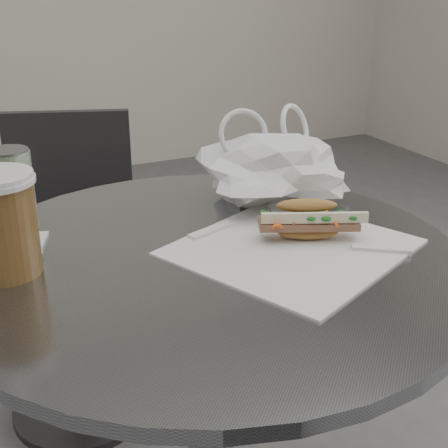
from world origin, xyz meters
name	(u,v)px	position (x,y,z in m)	size (l,w,h in m)	color
cafe_table	(211,404)	(0.00, 0.20, 0.47)	(0.76, 0.76, 0.74)	slate
chair_far	(73,288)	(-0.08, 0.91, 0.35)	(0.43, 0.46, 0.79)	#313134
sandwich_paper	(292,247)	(0.12, 0.16, 0.74)	(0.31, 0.29, 0.00)	white
banh_mi	(307,220)	(0.16, 0.18, 0.77)	(0.20, 0.14, 0.06)	#A6883F
iced_coffee	(0,222)	(-0.28, 0.27, 0.81)	(0.11, 0.11, 0.31)	brown
sunglasses	(280,185)	(0.23, 0.38, 0.76)	(0.10, 0.03, 0.04)	black
plastic_bag	(275,171)	(0.19, 0.34, 0.80)	(0.25, 0.19, 0.13)	white
napkin_stack	(4,248)	(-0.27, 0.35, 0.74)	(0.14, 0.14, 0.01)	white
drink_can	(12,190)	(-0.24, 0.42, 0.81)	(0.07, 0.07, 0.13)	#559358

